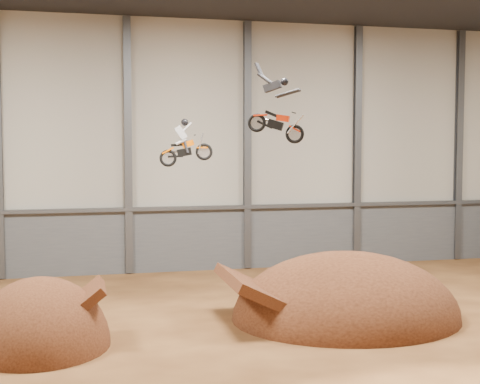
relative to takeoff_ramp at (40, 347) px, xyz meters
name	(u,v)px	position (x,y,z in m)	size (l,w,h in m)	color
floor	(257,349)	(7.33, -2.07, 0.00)	(40.00, 40.00, 0.00)	#4F2D15
back_wall	(188,146)	(7.33, 12.93, 7.00)	(40.00, 0.10, 14.00)	#ADA799
lower_band_back	(189,240)	(7.33, 12.83, 1.75)	(39.80, 0.18, 3.50)	#505257
steel_rail	(189,208)	(7.33, 12.68, 3.55)	(39.80, 0.35, 0.20)	#47494F
steel_column_2	(128,146)	(4.00, 12.73, 7.00)	(0.40, 0.36, 13.90)	#47494F
steel_column_3	(247,146)	(10.66, 12.73, 7.00)	(0.40, 0.36, 13.90)	#47494F
steel_column_4	(357,146)	(17.33, 12.73, 7.00)	(0.40, 0.36, 13.90)	#47494F
steel_column_5	(459,146)	(24.00, 12.73, 7.00)	(0.40, 0.36, 13.90)	#47494F
takeoff_ramp	(40,347)	(0.00, 0.00, 0.00)	(4.87, 5.62, 4.87)	#37190D
landing_ramp	(346,318)	(11.92, 1.14, 0.00)	(9.37, 8.28, 5.40)	#37190D
fmx_rider_a	(187,139)	(5.90, 4.08, 7.29)	(2.24, 0.85, 2.03)	#F06500
fmx_rider_b	(273,104)	(8.32, -0.53, 8.54)	(2.83, 0.81, 2.42)	red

